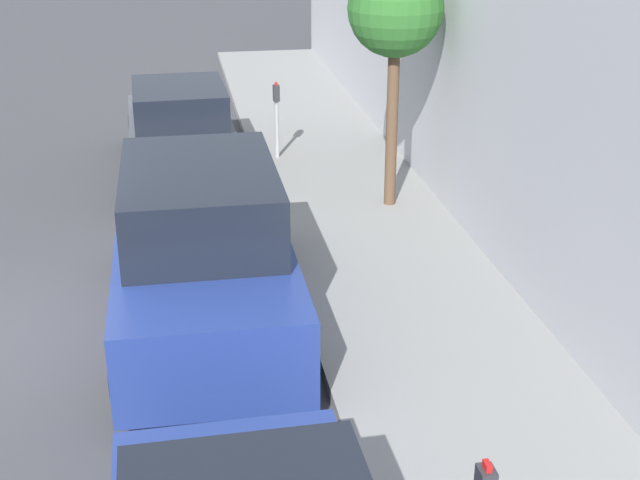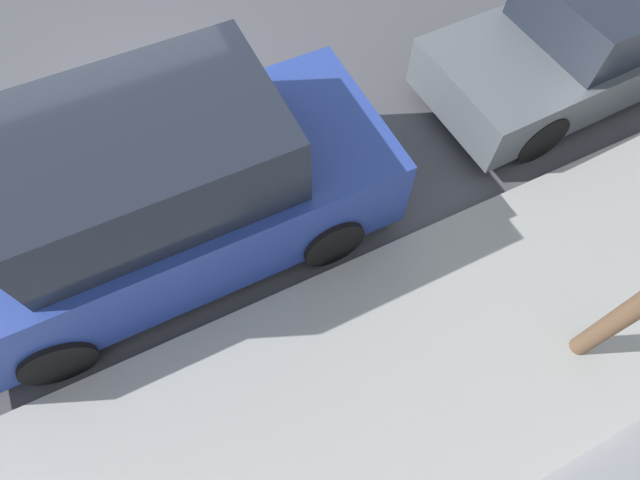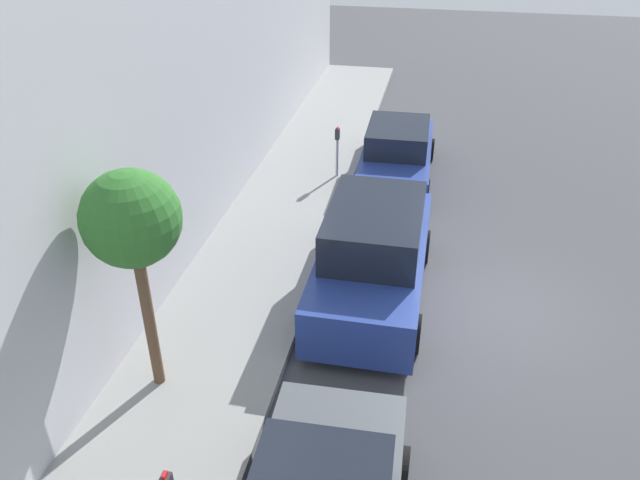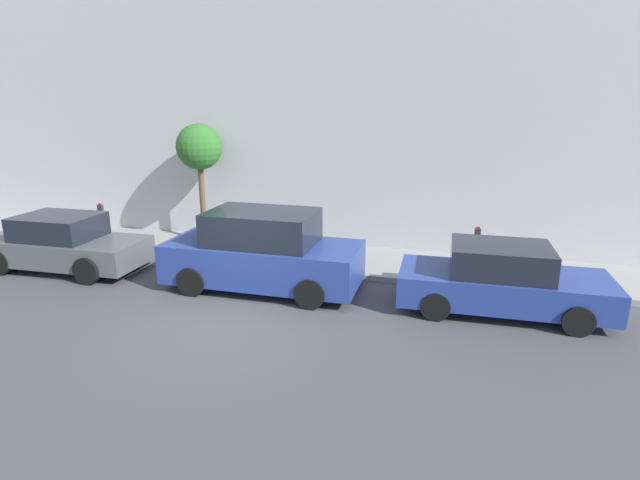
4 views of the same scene
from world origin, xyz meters
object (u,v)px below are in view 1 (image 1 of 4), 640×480
(parked_suv_second, at_px, (203,253))
(parking_meter_far, at_px, (277,112))
(parked_sedan_third, at_px, (181,132))
(street_tree, at_px, (396,12))

(parked_suv_second, bearing_deg, parking_meter_far, 74.79)
(parked_suv_second, xyz_separation_m, parked_sedan_third, (-0.10, 5.88, -0.21))
(street_tree, bearing_deg, parked_sedan_third, 140.24)
(parking_meter_far, bearing_deg, parked_suv_second, -105.21)
(parked_sedan_third, relative_size, parking_meter_far, 3.29)
(parked_sedan_third, distance_m, parking_meter_far, 1.74)
(parked_sedan_third, height_order, street_tree, street_tree)
(parked_suv_second, bearing_deg, street_tree, 46.71)
(parked_suv_second, height_order, parked_sedan_third, parked_suv_second)
(parking_meter_far, height_order, street_tree, street_tree)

